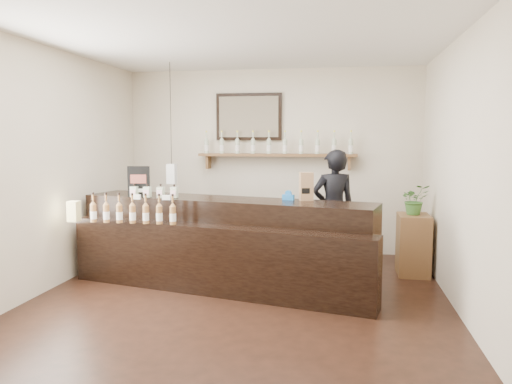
{
  "coord_description": "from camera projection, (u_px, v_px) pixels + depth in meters",
  "views": [
    {
      "loc": [
        1.08,
        -5.14,
        1.75
      ],
      "look_at": [
        0.07,
        0.7,
        1.11
      ],
      "focal_mm": 35.0,
      "sensor_mm": 36.0,
      "label": 1
    }
  ],
  "objects": [
    {
      "name": "ground",
      "position": [
        239.0,
        300.0,
        5.41
      ],
      "size": [
        5.0,
        5.0,
        0.0
      ],
      "primitive_type": "plane",
      "color": "black",
      "rests_on": "ground"
    },
    {
      "name": "room_shell",
      "position": [
        238.0,
        143.0,
        5.22
      ],
      "size": [
        5.0,
        5.0,
        5.0
      ],
      "color": "beige",
      "rests_on": "ground"
    },
    {
      "name": "back_wall_decor",
      "position": [
        260.0,
        138.0,
        7.57
      ],
      "size": [
        2.66,
        0.96,
        1.69
      ],
      "color": "brown",
      "rests_on": "ground"
    },
    {
      "name": "counter",
      "position": [
        221.0,
        245.0,
        5.96
      ],
      "size": [
        3.72,
        1.76,
        1.19
      ],
      "color": "black",
      "rests_on": "ground"
    },
    {
      "name": "promo_sign",
      "position": [
        139.0,
        182.0,
        6.19
      ],
      "size": [
        0.27,
        0.07,
        0.38
      ],
      "color": "black",
      "rests_on": "counter"
    },
    {
      "name": "paper_bag",
      "position": [
        306.0,
        186.0,
        5.83
      ],
      "size": [
        0.18,
        0.15,
        0.33
      ],
      "color": "#967048",
      "rests_on": "counter"
    },
    {
      "name": "tape_dispenser",
      "position": [
        288.0,
        196.0,
        5.89
      ],
      "size": [
        0.15,
        0.08,
        0.12
      ],
      "color": "blue",
      "rests_on": "counter"
    },
    {
      "name": "side_cabinet",
      "position": [
        413.0,
        245.0,
        6.42
      ],
      "size": [
        0.39,
        0.54,
        0.78
      ],
      "color": "brown",
      "rests_on": "ground"
    },
    {
      "name": "potted_plant",
      "position": [
        415.0,
        200.0,
        6.36
      ],
      "size": [
        0.42,
        0.38,
        0.39
      ],
      "primitive_type": "imported",
      "rotation": [
        0.0,
        0.0,
        0.26
      ],
      "color": "#396B2A",
      "rests_on": "side_cabinet"
    },
    {
      "name": "shopkeeper",
      "position": [
        334.0,
        202.0,
        6.66
      ],
      "size": [
        0.77,
        0.63,
        1.81
      ],
      "primitive_type": "imported",
      "rotation": [
        0.0,
        0.0,
        3.48
      ],
      "color": "black",
      "rests_on": "ground"
    }
  ]
}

